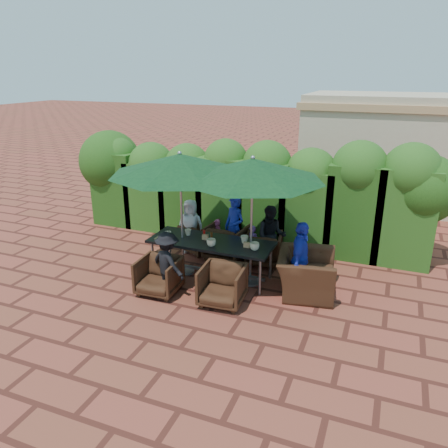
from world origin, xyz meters
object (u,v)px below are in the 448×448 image
at_px(chair_far_left, 199,237).
at_px(chair_far_right, 264,247).
at_px(dining_table, 211,245).
at_px(chair_near_right, 222,284).
at_px(chair_end_right, 306,267).
at_px(umbrella_right, 253,169).
at_px(chair_near_left, 159,274).
at_px(chair_far_mid, 227,240).
at_px(umbrella_left, 180,164).

distance_m(chair_far_left, chair_far_right, 1.52).
xyz_separation_m(dining_table, chair_far_left, (-0.75, 1.07, -0.32)).
distance_m(chair_near_right, chair_end_right, 1.58).
xyz_separation_m(umbrella_right, chair_near_left, (-1.42, -1.02, -1.84)).
height_order(dining_table, chair_end_right, chair_end_right).
bearing_deg(chair_near_left, chair_far_mid, 70.11).
height_order(dining_table, chair_near_right, chair_near_right).
distance_m(umbrella_left, chair_far_mid, 2.11).
height_order(umbrella_right, chair_end_right, umbrella_right).
xyz_separation_m(umbrella_right, chair_near_right, (-0.20, -0.96, -1.83)).
distance_m(chair_far_left, chair_near_right, 2.38).
bearing_deg(umbrella_right, chair_end_right, -1.23).
xyz_separation_m(dining_table, chair_far_right, (0.77, 0.99, -0.30)).
relative_size(umbrella_left, chair_end_right, 2.33).
xyz_separation_m(umbrella_left, chair_end_right, (2.47, 0.06, -1.71)).
bearing_deg(dining_table, umbrella_left, -177.85).
height_order(chair_far_right, chair_end_right, chair_end_right).
distance_m(chair_far_right, chair_near_right, 1.90).
relative_size(umbrella_right, chair_far_left, 3.71).
bearing_deg(chair_far_mid, chair_near_right, 113.70).
height_order(umbrella_left, chair_far_right, umbrella_left).
relative_size(umbrella_left, chair_far_right, 3.60).
bearing_deg(chair_far_mid, chair_far_left, -6.20).
relative_size(chair_far_mid, chair_end_right, 0.72).
height_order(chair_far_right, chair_near_left, chair_far_right).
xyz_separation_m(umbrella_left, umbrella_right, (1.40, 0.08, -0.00)).
xyz_separation_m(chair_far_left, chair_far_mid, (0.71, -0.13, 0.07)).
bearing_deg(chair_far_left, chair_near_left, 116.27).
relative_size(chair_near_right, chair_end_right, 0.66).
distance_m(chair_far_left, chair_near_left, 2.03).
relative_size(umbrella_right, chair_near_left, 3.55).
bearing_deg(chair_near_right, dining_table, 119.39).
relative_size(dining_table, chair_far_left, 3.43).
relative_size(chair_far_mid, chair_near_right, 1.09).
height_order(dining_table, umbrella_left, umbrella_left).
bearing_deg(umbrella_left, umbrella_right, 3.30).
bearing_deg(chair_end_right, dining_table, 81.37).
bearing_deg(chair_near_right, chair_far_mid, 105.00).
bearing_deg(chair_near_left, dining_table, 54.25).
distance_m(dining_table, umbrella_left, 1.65).
distance_m(chair_far_left, chair_far_mid, 0.73).
xyz_separation_m(dining_table, chair_end_right, (1.86, 0.03, -0.17)).
bearing_deg(dining_table, chair_near_right, -56.48).
bearing_deg(dining_table, chair_near_left, -123.08).
height_order(umbrella_left, chair_near_left, umbrella_left).
relative_size(chair_far_right, chair_near_left, 1.01).
xyz_separation_m(chair_far_mid, chair_far_right, (0.81, 0.06, -0.04)).
bearing_deg(chair_far_mid, umbrella_left, 64.02).
bearing_deg(dining_table, umbrella_right, 4.17).
xyz_separation_m(chair_far_left, chair_far_right, (1.52, -0.08, 0.02)).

